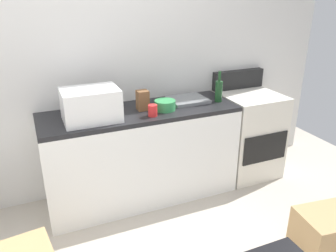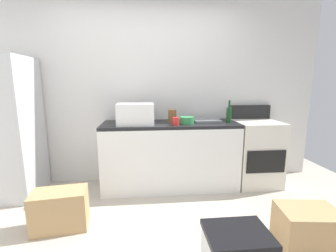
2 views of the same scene
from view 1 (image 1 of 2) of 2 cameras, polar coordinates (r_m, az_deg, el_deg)
wall_back at (r=3.23m, az=-12.15°, el=10.56°), size 5.00×0.10×2.60m
kitchen_counter at (r=3.26m, az=-4.48°, el=-4.80°), size 1.80×0.60×0.90m
stove_oven at (r=3.78m, az=13.25°, el=-1.12°), size 0.60×0.61×1.10m
microwave at (r=2.86m, az=-12.89°, el=3.50°), size 0.46×0.34×0.27m
sink_basin at (r=3.32m, az=3.28°, el=4.46°), size 0.36×0.32×0.03m
wine_bottle at (r=3.31m, az=8.55°, el=5.94°), size 0.07×0.07×0.30m
coffee_mug at (r=2.91m, az=-2.59°, el=2.63°), size 0.08×0.08×0.10m
knife_block at (r=3.06m, az=-4.30°, el=4.35°), size 0.10×0.10×0.18m
mixing_bowl at (r=3.06m, az=-0.51°, el=3.53°), size 0.19×0.19×0.09m
cardboard_box_large at (r=3.02m, az=25.57°, el=-15.86°), size 0.54×0.42×0.34m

